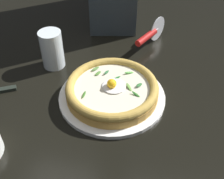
# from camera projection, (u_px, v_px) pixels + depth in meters

# --- Properties ---
(ground_plane) EXTENTS (2.40, 2.40, 0.03)m
(ground_plane) POSITION_uv_depth(u_px,v_px,m) (102.00, 112.00, 0.78)
(ground_plane) COLOR black
(ground_plane) RESTS_ON ground
(pizza_plate) EXTENTS (0.30, 0.30, 0.01)m
(pizza_plate) POSITION_uv_depth(u_px,v_px,m) (112.00, 96.00, 0.79)
(pizza_plate) COLOR white
(pizza_plate) RESTS_ON ground
(pizza) EXTENTS (0.25, 0.25, 0.06)m
(pizza) POSITION_uv_depth(u_px,v_px,m) (112.00, 89.00, 0.77)
(pizza) COLOR gold
(pizza) RESTS_ON pizza_plate
(pizza_cutter) EXTENTS (0.16, 0.08, 0.09)m
(pizza_cutter) POSITION_uv_depth(u_px,v_px,m) (150.00, 34.00, 0.97)
(pizza_cutter) COLOR silver
(pizza_cutter) RESTS_ON ground
(drinking_glass) EXTENTS (0.07, 0.07, 0.12)m
(drinking_glass) POSITION_uv_depth(u_px,v_px,m) (52.00, 52.00, 0.88)
(drinking_glass) COLOR silver
(drinking_glass) RESTS_ON ground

